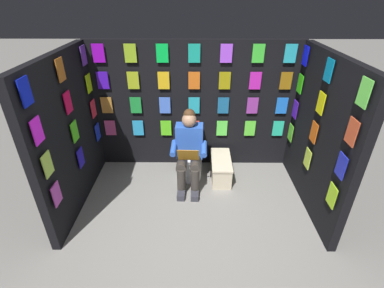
# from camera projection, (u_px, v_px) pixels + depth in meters

# --- Properties ---
(ground_plane) EXTENTS (30.00, 30.00, 0.00)m
(ground_plane) POSITION_uv_depth(u_px,v_px,m) (194.00, 251.00, 3.27)
(ground_plane) COLOR gray
(display_wall_back) EXTENTS (3.21, 0.14, 2.05)m
(display_wall_back) POSITION_uv_depth(u_px,v_px,m) (194.00, 107.00, 4.44)
(display_wall_back) COLOR black
(display_wall_back) RESTS_ON ground
(display_wall_left) EXTENTS (0.14, 1.88, 2.05)m
(display_wall_left) POSITION_uv_depth(u_px,v_px,m) (320.00, 136.00, 3.57)
(display_wall_left) COLOR black
(display_wall_left) RESTS_ON ground
(display_wall_right) EXTENTS (0.14, 1.88, 2.05)m
(display_wall_right) POSITION_uv_depth(u_px,v_px,m) (69.00, 135.00, 3.60)
(display_wall_right) COLOR black
(display_wall_right) RESTS_ON ground
(toilet) EXTENTS (0.41, 0.56, 0.77)m
(toilet) POSITION_uv_depth(u_px,v_px,m) (190.00, 157.00, 4.44)
(toilet) COLOR white
(toilet) RESTS_ON ground
(person_reading) EXTENTS (0.53, 0.69, 1.19)m
(person_reading) POSITION_uv_depth(u_px,v_px,m) (189.00, 150.00, 4.11)
(person_reading) COLOR blue
(person_reading) RESTS_ON ground
(comic_longbox_near) EXTENTS (0.31, 0.69, 0.34)m
(comic_longbox_near) POSITION_uv_depth(u_px,v_px,m) (221.00, 168.00, 4.45)
(comic_longbox_near) COLOR beige
(comic_longbox_near) RESTS_ON ground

